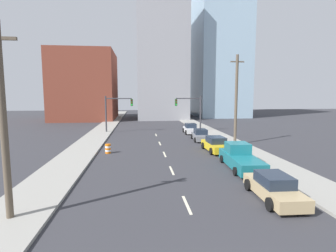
{
  "coord_description": "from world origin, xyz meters",
  "views": [
    {
      "loc": [
        -2.49,
        -4.88,
        5.82
      ],
      "look_at": [
        0.93,
        25.74,
        2.2
      ],
      "focal_mm": 28.0,
      "sensor_mm": 36.0,
      "label": 1
    }
  ],
  "objects": [
    {
      "name": "sidewalk_left",
      "position": [
        -8.48,
        44.91,
        0.09
      ],
      "size": [
        3.48,
        89.81,
        0.17
      ],
      "color": "gray",
      "rests_on": "ground"
    },
    {
      "name": "sidewalk_right",
      "position": [
        8.48,
        44.91,
        0.09
      ],
      "size": [
        3.48,
        89.81,
        0.17
      ],
      "color": "gray",
      "rests_on": "ground"
    },
    {
      "name": "lane_stripe_at_8m",
      "position": [
        0.0,
        8.33,
        0.0
      ],
      "size": [
        0.16,
        2.4,
        0.01
      ],
      "primitive_type": "cube",
      "color": "beige",
      "rests_on": "ground"
    },
    {
      "name": "lane_stripe_at_15m",
      "position": [
        0.0,
        14.81,
        0.0
      ],
      "size": [
        0.16,
        2.4,
        0.01
      ],
      "primitive_type": "cube",
      "color": "beige",
      "rests_on": "ground"
    },
    {
      "name": "lane_stripe_at_20m",
      "position": [
        0.0,
        20.44,
        0.0
      ],
      "size": [
        0.16,
        2.4,
        0.01
      ],
      "primitive_type": "cube",
      "color": "beige",
      "rests_on": "ground"
    },
    {
      "name": "lane_stripe_at_26m",
      "position": [
        0.0,
        26.4,
        0.0
      ],
      "size": [
        0.16,
        2.4,
        0.01
      ],
      "primitive_type": "cube",
      "color": "beige",
      "rests_on": "ground"
    },
    {
      "name": "lane_stripe_at_33m",
      "position": [
        0.0,
        33.32,
        0.0
      ],
      "size": [
        0.16,
        2.4,
        0.01
      ],
      "primitive_type": "cube",
      "color": "beige",
      "rests_on": "ground"
    },
    {
      "name": "building_brick_left",
      "position": [
        -15.13,
        60.37,
        8.0
      ],
      "size": [
        14.0,
        16.0,
        16.01
      ],
      "color": "brown",
      "rests_on": "ground"
    },
    {
      "name": "building_office_center",
      "position": [
        3.28,
        64.37,
        15.09
      ],
      "size": [
        12.0,
        20.0,
        30.18
      ],
      "color": "#99999E",
      "rests_on": "ground"
    },
    {
      "name": "building_glass_right",
      "position": [
        19.71,
        68.37,
        19.76
      ],
      "size": [
        13.0,
        20.0,
        39.52
      ],
      "color": "#99B7CC",
      "rests_on": "ground"
    },
    {
      "name": "traffic_signal_left",
      "position": [
        -6.3,
        36.46,
        3.73
      ],
      "size": [
        4.29,
        0.35,
        5.73
      ],
      "color": "#38383D",
      "rests_on": "ground"
    },
    {
      "name": "traffic_signal_right",
      "position": [
        6.16,
        36.46,
        3.73
      ],
      "size": [
        4.29,
        0.35,
        5.73
      ],
      "color": "#38383D",
      "rests_on": "ground"
    },
    {
      "name": "utility_pole_left_near",
      "position": [
        -8.51,
        7.48,
        4.65
      ],
      "size": [
        1.6,
        0.32,
        9.06
      ],
      "color": "brown",
      "rests_on": "ground"
    },
    {
      "name": "utility_pole_right_mid",
      "position": [
        8.77,
        24.57,
        5.34
      ],
      "size": [
        1.6,
        0.32,
        10.43
      ],
      "color": "brown",
      "rests_on": "ground"
    },
    {
      "name": "traffic_barrel",
      "position": [
        -5.63,
        21.53,
        0.47
      ],
      "size": [
        0.56,
        0.56,
        0.95
      ],
      "color": "orange",
      "rests_on": "ground"
    },
    {
      "name": "sedan_tan",
      "position": [
        4.98,
        8.53,
        0.67
      ],
      "size": [
        2.15,
        4.76,
        1.45
      ],
      "rotation": [
        0.0,
        0.0,
        -0.03
      ],
      "color": "tan",
      "rests_on": "ground"
    },
    {
      "name": "pickup_truck_teal",
      "position": [
        5.59,
        14.97,
        0.78
      ],
      "size": [
        2.52,
        6.15,
        1.91
      ],
      "rotation": [
        0.0,
        0.0,
        -0.05
      ],
      "color": "#196B75",
      "rests_on": "ground"
    },
    {
      "name": "sedan_yellow",
      "position": [
        5.46,
        21.26,
        0.7
      ],
      "size": [
        2.26,
        4.84,
        1.54
      ],
      "rotation": [
        0.0,
        0.0,
        0.03
      ],
      "color": "gold",
      "rests_on": "ground"
    },
    {
      "name": "sedan_gray",
      "position": [
        5.41,
        27.95,
        0.66
      ],
      "size": [
        2.19,
        4.48,
        1.46
      ],
      "rotation": [
        0.0,
        0.0,
        -0.05
      ],
      "color": "slate",
      "rests_on": "ground"
    },
    {
      "name": "sedan_white",
      "position": [
        5.4,
        34.37,
        0.69
      ],
      "size": [
        2.09,
        4.24,
        1.52
      ],
      "rotation": [
        0.0,
        0.0,
        -0.02
      ],
      "color": "silver",
      "rests_on": "ground"
    }
  ]
}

